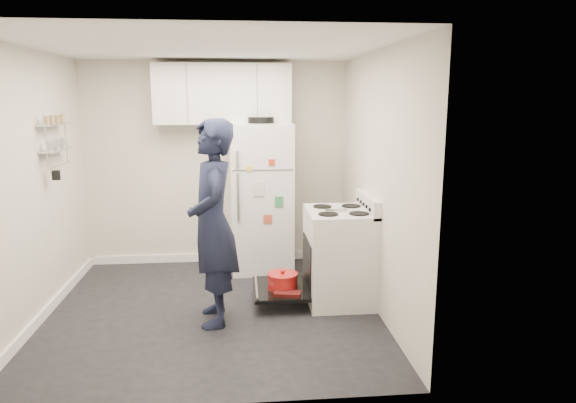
{
  "coord_description": "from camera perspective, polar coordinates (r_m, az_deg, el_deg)",
  "views": [
    {
      "loc": [
        0.29,
        -4.79,
        2.05
      ],
      "look_at": [
        0.75,
        0.16,
        1.05
      ],
      "focal_mm": 32.0,
      "sensor_mm": 36.0,
      "label": 1
    }
  ],
  "objects": [
    {
      "name": "electric_range",
      "position": [
        5.27,
        5.57,
        -6.13
      ],
      "size": [
        0.66,
        0.76,
        1.1
      ],
      "color": "silver",
      "rests_on": "ground"
    },
    {
      "name": "wall_shelf_rack",
      "position": [
        5.59,
        -24.39,
        6.54
      ],
      "size": [
        0.14,
        0.6,
        0.61
      ],
      "color": "#B2B2B7",
      "rests_on": "room"
    },
    {
      "name": "refrigerator",
      "position": [
        6.15,
        -2.93,
        0.51
      ],
      "size": [
        0.72,
        0.74,
        1.84
      ],
      "color": "white",
      "rests_on": "ground"
    },
    {
      "name": "room",
      "position": [
        4.9,
        -9.0,
        1.34
      ],
      "size": [
        3.21,
        3.21,
        2.51
      ],
      "color": "black",
      "rests_on": "ground"
    },
    {
      "name": "person",
      "position": [
        4.69,
        -8.36,
        -2.41
      ],
      "size": [
        0.52,
        0.73,
        1.88
      ],
      "primitive_type": "imported",
      "rotation": [
        0.0,
        0.0,
        -1.46
      ],
      "color": "black",
      "rests_on": "ground"
    },
    {
      "name": "upper_cabinets",
      "position": [
        6.22,
        -7.26,
        11.76
      ],
      "size": [
        1.6,
        0.33,
        0.7
      ],
      "primitive_type": "cube",
      "color": "silver",
      "rests_on": "room"
    },
    {
      "name": "open_oven_door",
      "position": [
        5.27,
        -0.73,
        -9.22
      ],
      "size": [
        0.55,
        0.71,
        0.23
      ],
      "color": "black",
      "rests_on": "ground"
    }
  ]
}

